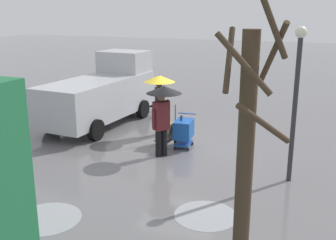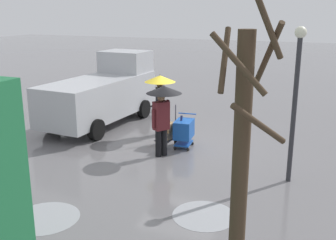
% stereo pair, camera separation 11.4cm
% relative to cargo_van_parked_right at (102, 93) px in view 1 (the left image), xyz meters
% --- Properties ---
extents(ground_plane, '(90.00, 90.00, 0.00)m').
position_rel_cargo_van_parked_right_xyz_m(ground_plane, '(-3.83, 1.42, -1.18)').
color(ground_plane, slate).
extents(slush_patch_near_cluster, '(1.36, 1.36, 0.01)m').
position_rel_cargo_van_parked_right_xyz_m(slush_patch_near_cluster, '(-5.78, 5.46, -1.18)').
color(slush_patch_near_cluster, '#999BA0').
rests_on(slush_patch_near_cluster, ground).
extents(slush_patch_under_van, '(1.44, 1.44, 0.01)m').
position_rel_cargo_van_parked_right_xyz_m(slush_patch_under_van, '(-2.73, 6.85, -1.18)').
color(slush_patch_under_van, '#999BA0').
rests_on(slush_patch_under_van, ground).
extents(cargo_van_parked_right, '(2.42, 5.44, 2.60)m').
position_rel_cargo_van_parked_right_xyz_m(cargo_van_parked_right, '(0.00, 0.00, 0.00)').
color(cargo_van_parked_right, '#B7BABF').
rests_on(cargo_van_parked_right, ground).
extents(shopping_cart_vendor, '(0.64, 0.87, 1.04)m').
position_rel_cargo_van_parked_right_xyz_m(shopping_cart_vendor, '(-3.83, 1.50, -0.61)').
color(shopping_cart_vendor, '#1951B2').
rests_on(shopping_cart_vendor, ground).
extents(hand_dolly_boxes, '(0.56, 0.74, 1.32)m').
position_rel_cargo_van_parked_right_xyz_m(hand_dolly_boxes, '(-3.22, 1.57, -0.71)').
color(hand_dolly_boxes, '#515156').
rests_on(hand_dolly_boxes, ground).
extents(pedestrian_pink_side, '(1.04, 1.04, 2.15)m').
position_rel_cargo_van_parked_right_xyz_m(pedestrian_pink_side, '(-2.64, 0.66, 0.41)').
color(pedestrian_pink_side, black).
rests_on(pedestrian_pink_side, ground).
extents(pedestrian_black_side, '(1.04, 1.04, 2.15)m').
position_rel_cargo_van_parked_right_xyz_m(pedestrian_black_side, '(-3.51, 2.43, 0.41)').
color(pedestrian_black_side, black).
rests_on(pedestrian_black_side, ground).
extents(bare_tree_near, '(1.00, 1.09, 4.72)m').
position_rel_cargo_van_parked_right_xyz_m(bare_tree_near, '(-6.97, 7.63, 1.02)').
color(bare_tree_near, '#423323').
rests_on(bare_tree_near, ground).
extents(street_lamp, '(0.28, 0.28, 3.86)m').
position_rel_cargo_van_parked_right_xyz_m(street_lamp, '(-7.21, 2.90, 1.19)').
color(street_lamp, '#2D2D33').
rests_on(street_lamp, ground).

